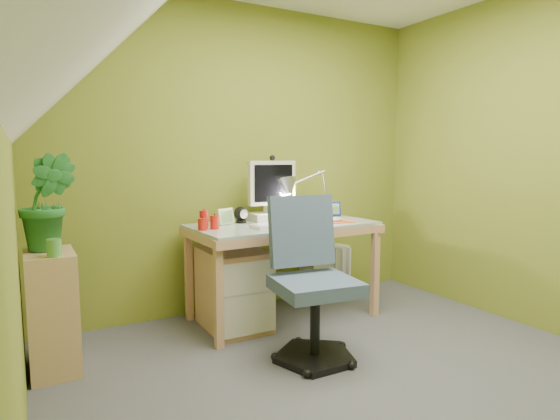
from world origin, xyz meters
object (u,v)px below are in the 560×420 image
radiator (325,271)px  task_chair (315,283)px  monitor (272,187)px  desk (283,271)px  potted_plant (48,202)px  desk_lamp (320,183)px  side_ledge (52,312)px

radiator → task_chair: bearing=-136.3°
monitor → desk: bearing=-87.7°
potted_plant → desk_lamp: bearing=7.3°
desk_lamp → potted_plant: bearing=-175.2°
radiator → potted_plant: bearing=-178.7°
side_ledge → task_chair: 1.51m
desk_lamp → side_ledge: (-2.03, -0.31, -0.66)m
task_chair → monitor: bearing=85.1°
monitor → desk_lamp: 0.45m
potted_plant → radiator: 2.33m
monitor → side_ledge: monitor is taller
side_ledge → task_chair: size_ratio=0.73×
desk → side_ledge: 1.58m
monitor → potted_plant: 1.59m
monitor → desk_lamp: (0.45, 0.00, 0.02)m
desk_lamp → radiator: bearing=39.3°
task_chair → radiator: 1.36m
desk → monitor: monitor is taller
desk → desk_lamp: size_ratio=2.47×
side_ledge → potted_plant: potted_plant is taller
desk → task_chair: size_ratio=1.43×
desk_lamp → potted_plant: desk_lamp is taller
monitor → potted_plant: potted_plant is taller
potted_plant → task_chair: (1.37, -0.66, -0.49)m
desk → desk_lamp: desk_lamp is taller
desk → potted_plant: (-1.57, -0.08, 0.60)m
side_ledge → desk_lamp: bearing=8.7°
radiator → desk_lamp: bearing=-147.2°
desk → potted_plant: bearing=-179.6°
desk → side_ledge: desk is taller
potted_plant → desk: bearing=2.9°
side_ledge → task_chair: bearing=-23.9°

